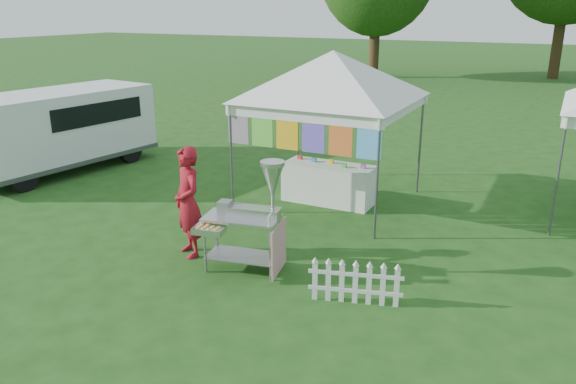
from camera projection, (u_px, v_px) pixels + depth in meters
The scene contains 7 objects.
ground at pixel (240, 270), 8.45m from camera, with size 120.00×120.00×0.00m, color #1E4614.
canopy_main at pixel (333, 51), 10.47m from camera, with size 4.24×4.24×3.45m.
donut_cart at pixel (253, 208), 8.10m from camera, with size 1.25×1.05×1.71m.
vendor at pixel (188, 202), 8.72m from camera, with size 0.64×0.42×1.76m, color maroon.
cargo_van at pixel (61, 128), 13.38m from camera, with size 2.45×4.76×1.89m.
picket_fence at pixel (355, 284), 7.43m from camera, with size 1.22×0.37×0.56m.
display_table at pixel (329, 183), 11.28m from camera, with size 1.80×0.70×0.79m, color white.
Camera 1 is at (4.10, -6.50, 3.78)m, focal length 35.00 mm.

